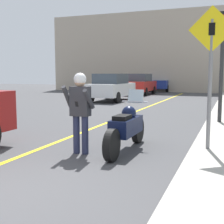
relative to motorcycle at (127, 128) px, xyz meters
name	(u,v)px	position (x,y,z in m)	size (l,w,h in m)	color
road_center_line	(100,125)	(-1.86, 2.87, -0.50)	(0.12, 36.00, 0.01)	yellow
building_backdrop	(194,51)	(-1.26, 22.87, 3.20)	(28.00, 1.20, 7.42)	#B2A38E
motorcycle	(127,128)	(0.00, 0.00, 0.00)	(0.62, 2.39, 1.30)	black
person_biker	(80,105)	(-0.82, -0.57, 0.52)	(0.59, 0.47, 1.69)	#282D4C
crossing_sign	(211,64)	(1.67, 0.23, 1.34)	(0.91, 0.08, 2.84)	slate
traffic_light	(222,46)	(1.76, 4.09, 2.02)	(0.26, 0.30, 3.41)	#2D2D30
parked_car_white	(112,87)	(-4.89, 11.74, 0.35)	(1.88, 4.20, 1.68)	black
parked_car_red	(140,84)	(-4.88, 18.02, 0.35)	(1.88, 4.20, 1.68)	black
parked_car_blue	(162,82)	(-4.28, 23.56, 0.35)	(1.88, 4.20, 1.68)	black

